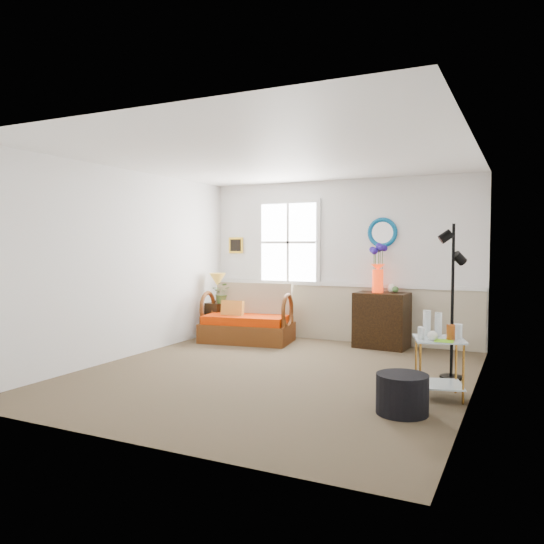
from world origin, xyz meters
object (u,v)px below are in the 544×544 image
at_px(cabinet, 382,320).
at_px(floor_lamp, 452,302).
at_px(lamp_stand, 218,320).
at_px(ottoman, 402,394).
at_px(loveseat, 247,313).
at_px(side_table, 439,368).

xyz_separation_m(cabinet, floor_lamp, (1.20, -1.49, 0.49)).
bearing_deg(lamp_stand, floor_lamp, -17.60).
relative_size(floor_lamp, ottoman, 3.75).
xyz_separation_m(loveseat, cabinet, (2.07, 0.48, -0.04)).
xyz_separation_m(loveseat, side_table, (3.25, -1.88, -0.16)).
relative_size(side_table, ottoman, 1.27).
relative_size(loveseat, side_table, 2.31).
relative_size(cabinet, ottoman, 1.74).
bearing_deg(side_table, ottoman, -108.15).
relative_size(lamp_stand, side_table, 0.93).
height_order(side_table, floor_lamp, floor_lamp).
bearing_deg(floor_lamp, loveseat, 143.47).
height_order(loveseat, side_table, loveseat).
bearing_deg(ottoman, lamp_stand, 142.99).
bearing_deg(side_table, cabinet, 116.57).
distance_m(cabinet, floor_lamp, 1.97).
distance_m(loveseat, lamp_stand, 0.76).
relative_size(loveseat, ottoman, 2.94).
xyz_separation_m(loveseat, floor_lamp, (3.27, -1.02, 0.44)).
distance_m(loveseat, ottoman, 3.98).
height_order(floor_lamp, ottoman, floor_lamp).
height_order(lamp_stand, ottoman, lamp_stand).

